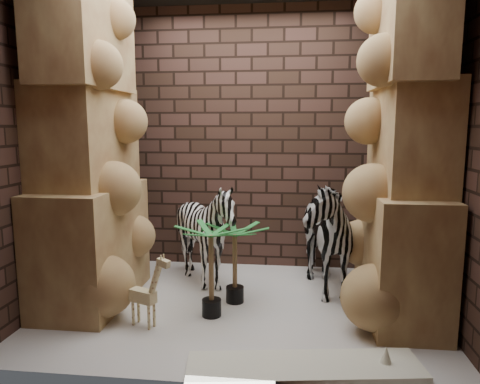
# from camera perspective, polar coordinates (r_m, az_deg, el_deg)

# --- Properties ---
(floor) EXTENTS (3.50, 3.50, 0.00)m
(floor) POSITION_cam_1_polar(r_m,az_deg,el_deg) (4.21, -0.15, -14.63)
(floor) COLOR silver
(floor) RESTS_ON ground
(wall_back) EXTENTS (3.50, 0.00, 3.50)m
(wall_back) POSITION_cam_1_polar(r_m,az_deg,el_deg) (5.11, 1.49, 6.81)
(wall_back) COLOR #301F17
(wall_back) RESTS_ON ground
(wall_front) EXTENTS (3.50, 0.00, 3.50)m
(wall_front) POSITION_cam_1_polar(r_m,az_deg,el_deg) (2.63, -3.36, 5.13)
(wall_front) COLOR #301F17
(wall_front) RESTS_ON ground
(wall_left) EXTENTS (0.00, 3.00, 3.00)m
(wall_left) POSITION_cam_1_polar(r_m,az_deg,el_deg) (4.43, -23.39, 5.84)
(wall_left) COLOR #301F17
(wall_left) RESTS_ON ground
(wall_right) EXTENTS (0.00, 3.00, 3.00)m
(wall_right) POSITION_cam_1_polar(r_m,az_deg,el_deg) (4.06, 25.33, 5.53)
(wall_right) COLOR #301F17
(wall_right) RESTS_ON ground
(rock_pillar_left) EXTENTS (0.68, 1.30, 3.00)m
(rock_pillar_left) POSITION_cam_1_polar(r_m,az_deg,el_deg) (4.27, -19.29, 5.98)
(rock_pillar_left) COLOR tan
(rock_pillar_left) RESTS_ON floor
(rock_pillar_right) EXTENTS (0.58, 1.25, 3.00)m
(rock_pillar_right) POSITION_cam_1_polar(r_m,az_deg,el_deg) (3.96, 20.79, 5.74)
(rock_pillar_right) COLOR tan
(rock_pillar_right) RESTS_ON floor
(zebra_right) EXTENTS (0.89, 1.28, 1.38)m
(zebra_right) POSITION_cam_1_polar(r_m,az_deg,el_deg) (4.45, 9.89, -4.10)
(zebra_right) COLOR white
(zebra_right) RESTS_ON floor
(zebra_left) EXTENTS (1.03, 1.22, 1.01)m
(zebra_left) POSITION_cam_1_polar(r_m,az_deg,el_deg) (4.56, -4.45, -6.11)
(zebra_left) COLOR white
(zebra_left) RESTS_ON floor
(giraffe_toy) EXTENTS (0.36, 0.24, 0.66)m
(giraffe_toy) POSITION_cam_1_polar(r_m,az_deg,el_deg) (3.80, -12.53, -12.04)
(giraffe_toy) COLOR beige
(giraffe_toy) RESTS_ON floor
(palm_front) EXTENTS (0.36, 0.36, 0.76)m
(palm_front) POSITION_cam_1_polar(r_m,az_deg,el_deg) (4.17, -0.68, -9.27)
(palm_front) COLOR #286C34
(palm_front) RESTS_ON floor
(palm_back) EXTENTS (0.36, 0.36, 0.83)m
(palm_back) POSITION_cam_1_polar(r_m,az_deg,el_deg) (3.88, -3.76, -10.14)
(palm_back) COLOR #286C34
(palm_back) RESTS_ON floor
(surfboard) EXTENTS (1.64, 0.62, 0.05)m
(surfboard) POSITION_cam_1_polar(r_m,az_deg,el_deg) (3.26, 8.35, -21.60)
(surfboard) COLOR white
(surfboard) RESTS_ON floor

